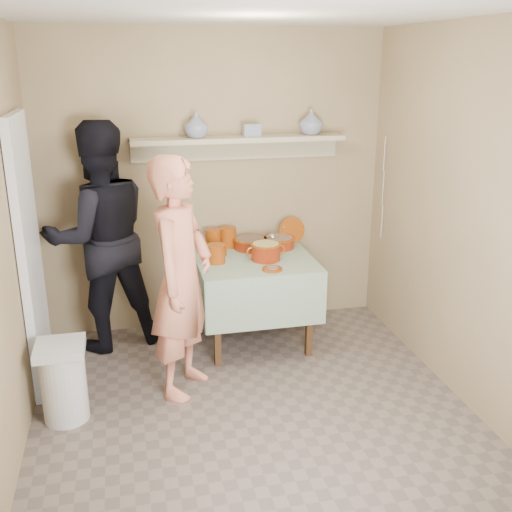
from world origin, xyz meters
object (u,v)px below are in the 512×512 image
object	(u,v)px
person_cook	(181,278)
person_helper	(100,238)
serving_table	(254,271)
cazuela_rice	(266,250)
trash_bin	(64,381)

from	to	relation	value
person_cook	person_helper	distance (m)	1.06
person_cook	serving_table	bearing A→B (deg)	-15.54
cazuela_rice	trash_bin	bearing A→B (deg)	-153.14
person_cook	person_helper	world-z (taller)	person_helper
person_cook	cazuela_rice	bearing A→B (deg)	-22.86
person_helper	trash_bin	xyz separation A→B (m)	(-0.27, -1.12, -0.66)
person_helper	cazuela_rice	xyz separation A→B (m)	(1.32, -0.31, -0.10)
person_cook	cazuela_rice	distance (m)	0.95
cazuela_rice	trash_bin	size ratio (longest dim) A/B	0.59
person_helper	trash_bin	distance (m)	1.33
cazuela_rice	person_cook	bearing A→B (deg)	-142.33
serving_table	cazuela_rice	bearing A→B (deg)	-47.76
person_cook	trash_bin	size ratio (longest dim) A/B	3.11
person_helper	trash_bin	size ratio (longest dim) A/B	3.39
cazuela_rice	trash_bin	xyz separation A→B (m)	(-1.59, -0.81, -0.56)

